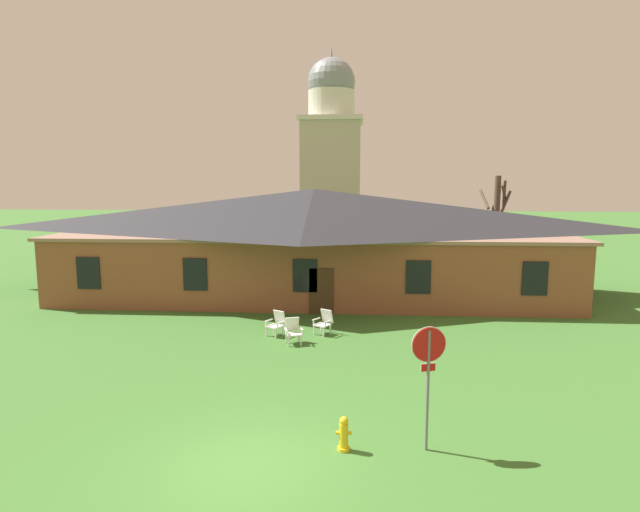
{
  "coord_description": "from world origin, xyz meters",
  "views": [
    {
      "loc": [
        2.29,
        -10.14,
        5.93
      ],
      "look_at": [
        1.02,
        8.09,
        3.35
      ],
      "focal_mm": 29.38,
      "sensor_mm": 36.0,
      "label": 1
    }
  ],
  "objects_px": {
    "fire_hydrant": "(344,434)",
    "lawn_chair_left_end": "(324,321)",
    "stop_sign": "(428,363)",
    "lawn_chair_by_porch": "(277,323)",
    "lawn_chair_near_door": "(293,330)"
  },
  "relations": [
    {
      "from": "lawn_chair_left_end",
      "to": "lawn_chair_by_porch",
      "type": "bearing_deg",
      "value": -170.35
    },
    {
      "from": "lawn_chair_by_porch",
      "to": "stop_sign",
      "type": "bearing_deg",
      "value": -61.34
    },
    {
      "from": "lawn_chair_by_porch",
      "to": "lawn_chair_near_door",
      "type": "bearing_deg",
      "value": -52.48
    },
    {
      "from": "lawn_chair_near_door",
      "to": "lawn_chair_left_end",
      "type": "height_order",
      "value": "same"
    },
    {
      "from": "lawn_chair_left_end",
      "to": "fire_hydrant",
      "type": "bearing_deg",
      "value": -83.67
    },
    {
      "from": "stop_sign",
      "to": "lawn_chair_by_porch",
      "type": "xyz_separation_m",
      "value": [
        -4.67,
        8.55,
        -1.52
      ]
    },
    {
      "from": "stop_sign",
      "to": "lawn_chair_left_end",
      "type": "bearing_deg",
      "value": 107.73
    },
    {
      "from": "lawn_chair_left_end",
      "to": "fire_hydrant",
      "type": "relative_size",
      "value": 1.21
    },
    {
      "from": "stop_sign",
      "to": "fire_hydrant",
      "type": "relative_size",
      "value": 3.59
    },
    {
      "from": "fire_hydrant",
      "to": "lawn_chair_by_porch",
      "type": "bearing_deg",
      "value": 108.07
    },
    {
      "from": "lawn_chair_by_porch",
      "to": "lawn_chair_left_end",
      "type": "xyz_separation_m",
      "value": [
        1.84,
        0.31,
        0.0
      ]
    },
    {
      "from": "lawn_chair_by_porch",
      "to": "lawn_chair_near_door",
      "type": "xyz_separation_m",
      "value": [
        0.76,
        -0.99,
        0.0
      ]
    },
    {
      "from": "lawn_chair_left_end",
      "to": "fire_hydrant",
      "type": "height_order",
      "value": "lawn_chair_left_end"
    },
    {
      "from": "stop_sign",
      "to": "lawn_chair_left_end",
      "type": "height_order",
      "value": "stop_sign"
    },
    {
      "from": "fire_hydrant",
      "to": "lawn_chair_left_end",
      "type": "bearing_deg",
      "value": 96.33
    }
  ]
}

